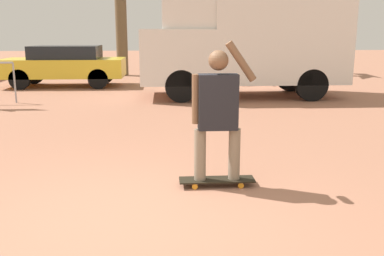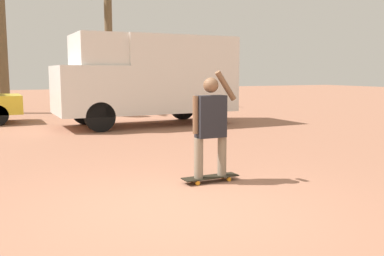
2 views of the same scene
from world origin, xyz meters
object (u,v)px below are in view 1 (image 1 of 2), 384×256
Objects in this scene: person_skateboarder at (218,108)px; camper_van at (245,41)px; parked_car_yellow at (65,65)px; skateboard at (217,180)px.

camper_van is (1.71, 7.35, 0.60)m from person_skateboarder.
camper_van is 1.40× the size of parked_car_yellow.
skateboard is at bearing 0.00° from person_skateboarder.
person_skateboarder reaches higher than skateboard.
camper_van is at bearing 76.92° from person_skateboarder.
person_skateboarder is at bearing 180.00° from skateboard.
person_skateboarder is 10.81m from parked_car_yellow.
parked_car_yellow is (-3.99, 10.05, 0.67)m from skateboard.
skateboard is 10.83m from parked_car_yellow.
skateboard is 0.55× the size of person_skateboarder.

